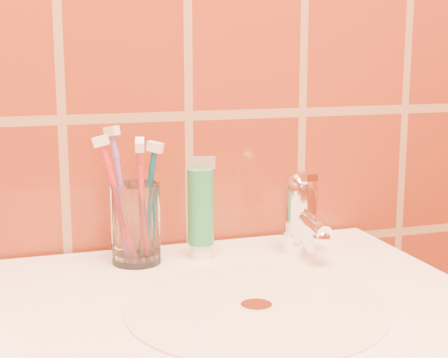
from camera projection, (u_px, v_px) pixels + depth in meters
name	position (u px, v px, depth m)	size (l,w,h in m)	color
glass_tumbler	(136.00, 224.00, 0.93)	(0.07, 0.07, 0.11)	white
toothpaste_tube	(201.00, 211.00, 0.95)	(0.04, 0.04, 0.14)	white
faucet	(301.00, 210.00, 0.98)	(0.05, 0.11, 0.12)	white
toothbrush_0	(122.00, 196.00, 0.93)	(0.04, 0.05, 0.19)	#7B4DA6
toothbrush_1	(119.00, 202.00, 0.92)	(0.07, 0.04, 0.18)	#B8272F
toothbrush_2	(142.00, 204.00, 0.90)	(0.04, 0.07, 0.19)	#A7232C
toothbrush_3	(147.00, 203.00, 0.93)	(0.04, 0.04, 0.18)	#0B4C61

